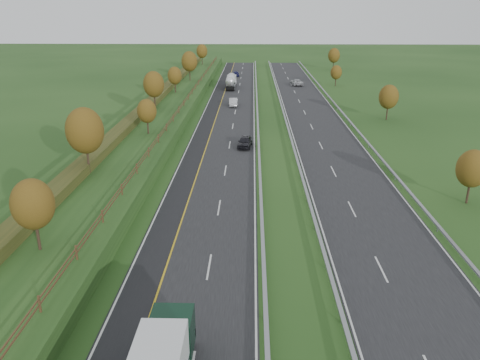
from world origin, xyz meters
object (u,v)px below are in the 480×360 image
Objects in this scene: car_silver_mid at (233,102)px; car_oncoming at (297,82)px; road_tanker at (231,81)px; car_dark_near at (245,142)px; car_small_far at (236,74)px.

car_silver_mid is 0.84× the size of car_oncoming.
road_tanker is 1.92× the size of car_oncoming.
car_oncoming reaches higher than car_silver_mid.
car_dark_near is 31.36m from car_silver_mid.
car_silver_mid is at bearing 54.94° from car_oncoming.
car_dark_near is at bearing -85.30° from road_tanker.
car_small_far is (0.56, 22.00, -1.15)m from road_tanker.
road_tanker reaches higher than car_oncoming.
car_dark_near is 1.03× the size of car_small_far.
car_silver_mid is 45.83m from car_small_far.
car_silver_mid is at bearing -86.35° from road_tanker.
car_oncoming is at bearing 15.27° from road_tanker.
car_small_far is at bearing 99.53° from car_dark_near.
road_tanker reaches higher than car_silver_mid.
car_small_far is (-3.97, 77.04, -0.14)m from car_dark_near.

